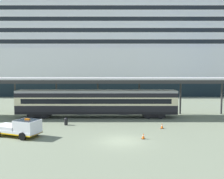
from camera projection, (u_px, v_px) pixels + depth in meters
The scene contains 8 objects.
ground_plane at pixel (122, 141), 23.55m from camera, with size 400.00×400.00×0.00m, color slate.
cruise_ship at pixel (123, 45), 75.14m from camera, with size 172.56×24.83×45.69m.
platform_canopy at pixel (97, 80), 35.67m from camera, with size 46.84×5.35×5.95m.
train_carriage at pixel (97, 102), 35.49m from camera, with size 23.71×2.81×4.11m.
service_truck at pixel (21, 127), 25.10m from camera, with size 5.58×3.75×2.02m.
traffic_cone_near at pixel (162, 126), 28.64m from camera, with size 0.36×0.36×0.63m.
traffic_cone_mid at pixel (144, 136), 24.28m from camera, with size 0.36×0.36×0.59m.
quay_bollard at pixel (66, 121), 30.52m from camera, with size 0.48×0.48×0.96m.
Camera 1 is at (-0.91, -23.08, 6.95)m, focal length 37.92 mm.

